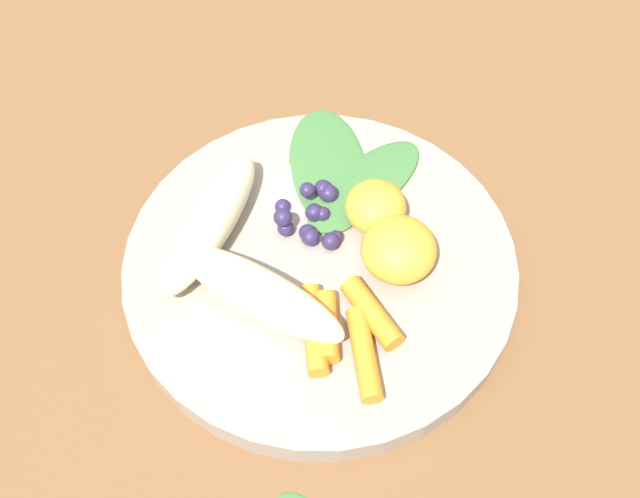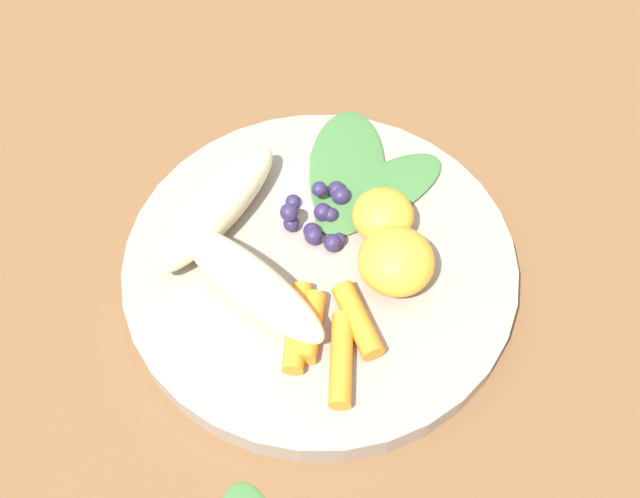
{
  "view_description": "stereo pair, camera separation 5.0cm",
  "coord_description": "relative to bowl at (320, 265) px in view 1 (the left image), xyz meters",
  "views": [
    {
      "loc": [
        -0.21,
        -0.18,
        0.45
      ],
      "look_at": [
        0.0,
        0.0,
        0.03
      ],
      "focal_mm": 39.39,
      "sensor_mm": 36.0,
      "label": 1
    },
    {
      "loc": [
        -0.18,
        -0.21,
        0.45
      ],
      "look_at": [
        0.0,
        0.0,
        0.03
      ],
      "focal_mm": 39.39,
      "sensor_mm": 36.0,
      "label": 2
    }
  ],
  "objects": [
    {
      "name": "ground_plane",
      "position": [
        0.0,
        0.0,
        -0.01
      ],
      "size": [
        2.4,
        2.4,
        0.0
      ],
      "primitive_type": "plane",
      "color": "brown"
    },
    {
      "name": "bowl",
      "position": [
        0.0,
        0.0,
        0.0
      ],
      "size": [
        0.29,
        0.29,
        0.02
      ],
      "primitive_type": "cylinder",
      "color": "gray",
      "rests_on": "ground_plane"
    },
    {
      "name": "banana_peeled_left",
      "position": [
        -0.06,
        0.01,
        0.03
      ],
      "size": [
        0.05,
        0.14,
        0.03
      ],
      "primitive_type": "ellipsoid",
      "rotation": [
        0.0,
        0.0,
        4.86
      ],
      "color": "beige",
      "rests_on": "bowl"
    },
    {
      "name": "banana_peeled_right",
      "position": [
        -0.04,
        0.07,
        0.03
      ],
      "size": [
        0.14,
        0.07,
        0.03
      ],
      "primitive_type": "ellipsoid",
      "rotation": [
        0.0,
        0.0,
        3.45
      ],
      "color": "beige",
      "rests_on": "bowl"
    },
    {
      "name": "orange_segment_near",
      "position": [
        0.05,
        -0.01,
        0.03
      ],
      "size": [
        0.05,
        0.05,
        0.03
      ],
      "primitive_type": "ellipsoid",
      "color": "#F4A833",
      "rests_on": "bowl"
    },
    {
      "name": "orange_segment_far",
      "position": [
        0.03,
        -0.05,
        0.03
      ],
      "size": [
        0.05,
        0.05,
        0.04
      ],
      "primitive_type": "ellipsoid",
      "color": "#F4A833",
      "rests_on": "bowl"
    },
    {
      "name": "carrot_front",
      "position": [
        -0.05,
        -0.04,
        0.02
      ],
      "size": [
        0.05,
        0.06,
        0.01
      ],
      "primitive_type": "cylinder",
      "rotation": [
        0.0,
        1.57,
        3.94
      ],
      "color": "orange",
      "rests_on": "bowl"
    },
    {
      "name": "carrot_mid_left",
      "position": [
        -0.04,
        -0.04,
        0.02
      ],
      "size": [
        0.05,
        0.04,
        0.02
      ],
      "primitive_type": "cylinder",
      "rotation": [
        0.0,
        1.57,
        3.88
      ],
      "color": "orange",
      "rests_on": "bowl"
    },
    {
      "name": "carrot_mid_right",
      "position": [
        -0.04,
        -0.07,
        0.02
      ],
      "size": [
        0.05,
        0.06,
        0.01
      ],
      "primitive_type": "cylinder",
      "rotation": [
        0.0,
        1.57,
        3.97
      ],
      "color": "orange",
      "rests_on": "bowl"
    },
    {
      "name": "carrot_rear",
      "position": [
        -0.02,
        -0.06,
        0.02
      ],
      "size": [
        0.03,
        0.06,
        0.02
      ],
      "primitive_type": "cylinder",
      "rotation": [
        0.0,
        1.57,
        4.39
      ],
      "color": "orange",
      "rests_on": "bowl"
    },
    {
      "name": "blueberry_pile",
      "position": [
        0.02,
        0.03,
        0.02
      ],
      "size": [
        0.06,
        0.06,
        0.02
      ],
      "color": "#2D234C",
      "rests_on": "bowl"
    },
    {
      "name": "coconut_shred_patch",
      "position": [
        0.03,
        0.05,
        0.01
      ],
      "size": [
        0.05,
        0.05,
        0.0
      ],
      "primitive_type": "cylinder",
      "color": "white",
      "rests_on": "bowl"
    },
    {
      "name": "kale_leaf_left",
      "position": [
        0.07,
        0.01,
        0.01
      ],
      "size": [
        0.12,
        0.05,
        0.0
      ],
      "primitive_type": "ellipsoid",
      "rotation": [
        0.0,
        0.0,
        6.22
      ],
      "color": "#3D7038",
      "rests_on": "bowl"
    },
    {
      "name": "kale_leaf_right",
      "position": [
        0.07,
        0.05,
        0.01
      ],
      "size": [
        0.13,
        0.13,
        0.0
      ],
      "primitive_type": "ellipsoid",
      "rotation": [
        0.0,
        0.0,
        7.09
      ],
      "color": "#3D7038",
      "rests_on": "bowl"
    }
  ]
}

